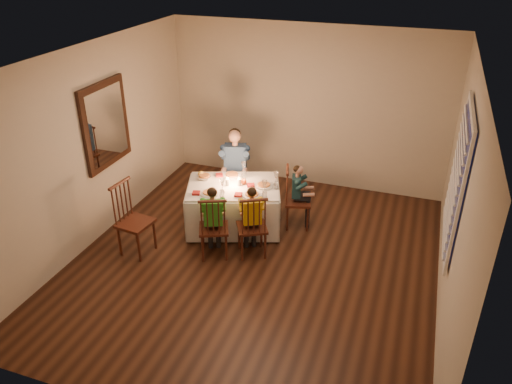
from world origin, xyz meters
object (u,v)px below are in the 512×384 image
(chair_near_left, at_px, (215,254))
(chair_extra, at_px, (139,251))
(dining_table, at_px, (233,198))
(child_yellow, at_px, (252,253))
(chair_near_right, at_px, (252,253))
(serving_bowl, at_px, (204,178))
(chair_end, at_px, (297,225))
(chair_adult, at_px, (236,202))
(child_teal, at_px, (297,225))
(child_green, at_px, (215,254))
(adult, at_px, (236,202))

(chair_near_left, xyz_separation_m, chair_extra, (-0.98, -0.28, 0.00))
(dining_table, relative_size, child_yellow, 1.53)
(chair_near_right, bearing_deg, serving_bowl, -61.58)
(child_yellow, bearing_deg, chair_end, -141.69)
(chair_adult, bearing_deg, chair_end, -33.12)
(chair_end, bearing_deg, chair_extra, 110.90)
(dining_table, xyz_separation_m, child_teal, (0.85, 0.33, -0.47))
(chair_end, distance_m, child_teal, 0.00)
(child_teal, bearing_deg, serving_bowl, 86.53)
(chair_near_left, distance_m, chair_end, 1.35)
(dining_table, distance_m, child_green, 0.88)
(dining_table, relative_size, chair_extra, 1.52)
(chair_near_left, distance_m, serving_bowl, 1.15)
(dining_table, height_order, adult, dining_table)
(dining_table, distance_m, chair_near_right, 0.87)
(adult, relative_size, child_green, 1.21)
(dining_table, distance_m, chair_adult, 0.87)
(adult, height_order, child_teal, adult)
(chair_extra, relative_size, child_yellow, 1.01)
(chair_near_left, bearing_deg, chair_end, -151.66)
(adult, bearing_deg, child_green, -94.96)
(child_yellow, bearing_deg, serving_bowl, -61.58)
(chair_near_left, height_order, child_teal, child_teal)
(child_teal, distance_m, serving_bowl, 1.50)
(chair_end, relative_size, child_green, 0.91)
(dining_table, xyz_separation_m, chair_extra, (-0.97, -1.01, -0.47))
(child_green, height_order, child_yellow, child_green)
(chair_end, height_order, chair_extra, chair_extra)
(adult, xyz_separation_m, serving_bowl, (-0.22, -0.63, 0.69))
(dining_table, xyz_separation_m, chair_near_left, (0.02, -0.74, -0.47))
(chair_adult, xyz_separation_m, child_yellow, (0.71, -1.24, 0.00))
(chair_near_right, height_order, child_teal, child_teal)
(serving_bowl, bearing_deg, adult, 70.86)
(dining_table, distance_m, adult, 0.87)
(child_yellow, relative_size, child_teal, 1.04)
(chair_adult, bearing_deg, chair_near_right, -75.27)
(dining_table, xyz_separation_m, child_green, (0.02, -0.74, -0.47))
(dining_table, height_order, chair_extra, dining_table)
(serving_bowl, bearing_deg, chair_end, 12.20)
(chair_adult, bearing_deg, child_yellow, -75.27)
(chair_extra, distance_m, serving_bowl, 1.37)
(chair_extra, xyz_separation_m, serving_bowl, (0.51, 1.06, 0.69))
(chair_near_left, relative_size, chair_extra, 0.91)
(chair_adult, height_order, chair_near_right, same)
(chair_extra, bearing_deg, adult, -16.20)
(chair_adult, relative_size, chair_near_right, 1.00)
(chair_extra, height_order, child_teal, chair_extra)
(adult, distance_m, serving_bowl, 0.96)
(dining_table, height_order, child_green, dining_table)
(child_green, bearing_deg, chair_extra, -8.23)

